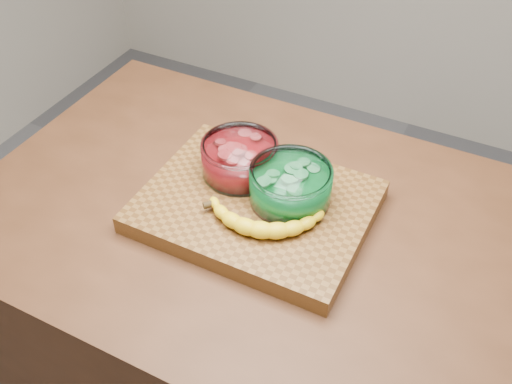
% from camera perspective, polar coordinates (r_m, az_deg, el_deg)
% --- Properties ---
extents(counter, '(1.20, 0.80, 0.90)m').
position_cam_1_polar(counter, '(1.53, 0.00, -14.24)').
color(counter, '#4E2B17').
rests_on(counter, ground).
extents(cutting_board, '(0.45, 0.35, 0.04)m').
position_cam_1_polar(cutting_board, '(1.16, 0.00, -1.45)').
color(cutting_board, brown).
rests_on(cutting_board, counter).
extents(bowl_red, '(0.16, 0.16, 0.07)m').
position_cam_1_polar(bowl_red, '(1.19, -1.63, 3.35)').
color(bowl_red, white).
rests_on(bowl_red, cutting_board).
extents(bowl_green, '(0.16, 0.16, 0.08)m').
position_cam_1_polar(bowl_green, '(1.12, 3.46, 0.66)').
color(bowl_green, white).
rests_on(bowl_green, cutting_board).
extents(banana, '(0.25, 0.15, 0.04)m').
position_cam_1_polar(banana, '(1.09, 0.63, -2.23)').
color(banana, yellow).
rests_on(banana, cutting_board).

